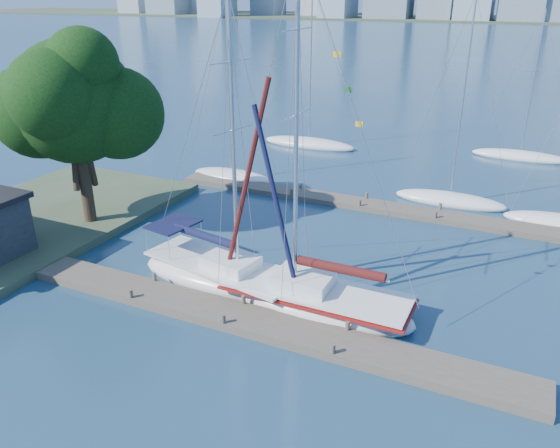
% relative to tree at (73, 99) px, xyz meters
% --- Properties ---
extents(ground, '(700.00, 700.00, 0.00)m').
position_rel_tree_xyz_m(ground, '(13.19, -5.31, -7.93)').
color(ground, navy).
rests_on(ground, ground).
extents(near_dock, '(26.00, 2.00, 0.40)m').
position_rel_tree_xyz_m(near_dock, '(13.19, -5.31, -7.73)').
color(near_dock, '#4F443A').
rests_on(near_dock, ground).
extents(far_dock, '(30.00, 1.80, 0.36)m').
position_rel_tree_xyz_m(far_dock, '(15.19, 10.69, -7.75)').
color(far_dock, '#4F443A').
rests_on(far_dock, ground).
extents(shore, '(12.00, 22.00, 0.50)m').
position_rel_tree_xyz_m(shore, '(-3.81, -2.31, -7.68)').
color(shore, '#38472D').
rests_on(shore, ground).
extents(far_shore, '(800.00, 100.00, 1.50)m').
position_rel_tree_xyz_m(far_shore, '(13.19, 314.69, -7.93)').
color(far_shore, '#38472D').
rests_on(far_shore, ground).
extents(tree, '(9.34, 8.49, 11.95)m').
position_rel_tree_xyz_m(tree, '(0.00, 0.00, 0.00)').
color(tree, '#322216').
rests_on(tree, ground).
extents(sailboat_navy, '(9.39, 4.52, 14.25)m').
position_rel_tree_xyz_m(sailboat_navy, '(10.93, -2.57, -6.86)').
color(sailboat_navy, white).
rests_on(sailboat_navy, ground).
extents(sailboat_maroon, '(9.30, 3.04, 16.02)m').
position_rel_tree_xyz_m(sailboat_maroon, '(16.14, -2.92, -6.72)').
color(sailboat_maroon, white).
rests_on(sailboat_maroon, ground).
extents(bg_boat_0, '(7.08, 4.68, 13.66)m').
position_rel_tree_xyz_m(bg_boat_0, '(3.09, 12.10, -7.65)').
color(bg_boat_0, white).
rests_on(bg_boat_0, ground).
extents(bg_boat_3, '(7.87, 3.80, 13.92)m').
position_rel_tree_xyz_m(bg_boat_3, '(19.46, 13.93, -7.66)').
color(bg_boat_3, white).
rests_on(bg_boat_3, ground).
extents(bg_boat_6, '(9.44, 4.68, 14.88)m').
position_rel_tree_xyz_m(bg_boat_6, '(4.76, 23.88, -7.65)').
color(bg_boat_6, white).
rests_on(bg_boat_6, ground).
extents(bg_boat_7, '(8.38, 4.90, 12.68)m').
position_rel_tree_xyz_m(bg_boat_7, '(23.21, 27.87, -7.68)').
color(bg_boat_7, white).
rests_on(bg_boat_7, ground).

